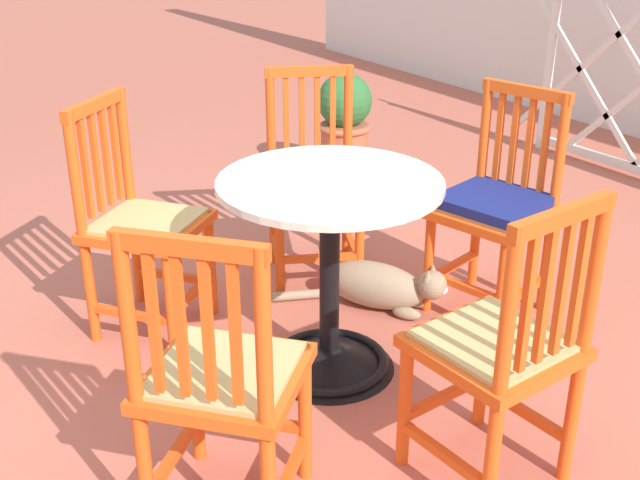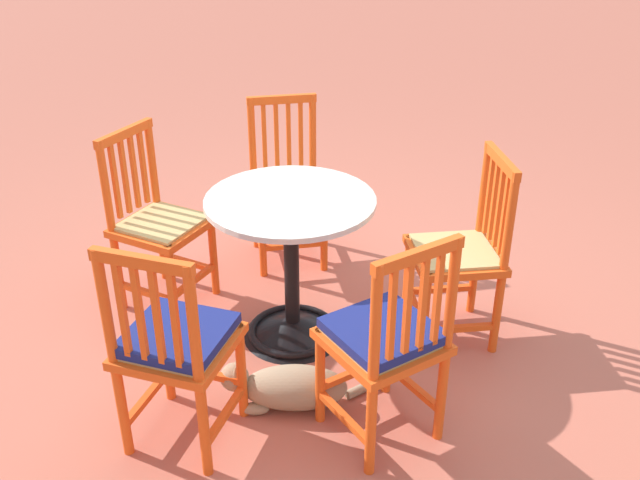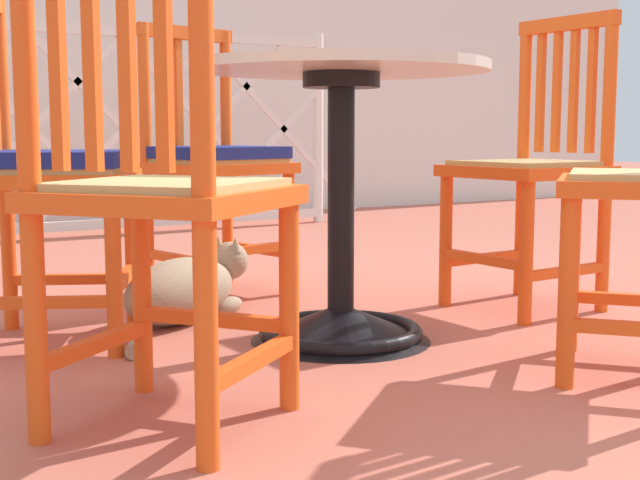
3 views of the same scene
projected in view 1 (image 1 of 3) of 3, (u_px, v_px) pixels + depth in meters
name	position (u px, v px, depth m)	size (l,w,h in m)	color
ground_plane	(287.00, 380.00, 2.85)	(24.00, 24.00, 0.00)	#BC604C
cafe_table	(329.00, 299.00, 2.81)	(0.76, 0.76, 0.73)	black
orange_chair_by_planter	(496.00, 208.00, 3.15)	(0.48, 0.48, 0.91)	#EA5619
orange_chair_at_corner	(314.00, 181.00, 3.44)	(0.54, 0.54, 0.91)	#EA5619
orange_chair_tucked_in	(141.00, 225.00, 3.03)	(0.56, 0.56, 0.91)	#EA5619
orange_chair_facing_out	(221.00, 383.00, 2.08)	(0.56, 0.56, 0.91)	#EA5619
orange_chair_near_fence	(502.00, 351.00, 2.22)	(0.42, 0.42, 0.91)	#EA5619
tabby_cat	(383.00, 287.00, 3.30)	(0.56, 0.55, 0.23)	#9E896B
terracotta_planter	(344.00, 123.00, 4.70)	(0.32, 0.32, 0.62)	#B25B3D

